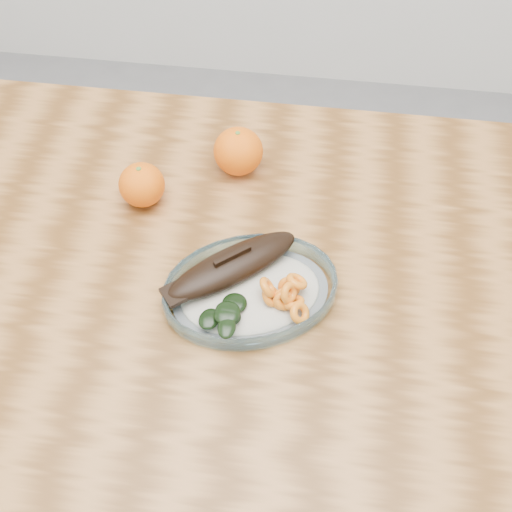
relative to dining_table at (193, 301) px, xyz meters
name	(u,v)px	position (x,y,z in m)	size (l,w,h in m)	color
ground	(213,448)	(0.00, 0.00, -0.65)	(3.00, 3.00, 0.00)	slate
dining_table	(193,301)	(0.00, 0.00, 0.00)	(1.20, 0.80, 0.75)	brown
plated_meal	(250,288)	(0.10, -0.04, 0.12)	(0.60, 0.60, 0.08)	white
orange_left	(142,185)	(-0.10, 0.12, 0.14)	(0.07, 0.07, 0.07)	#FF6905
orange_right	(238,151)	(0.05, 0.22, 0.14)	(0.08, 0.08, 0.08)	#FF6905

